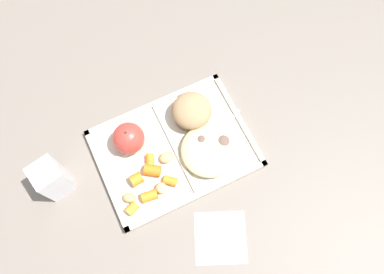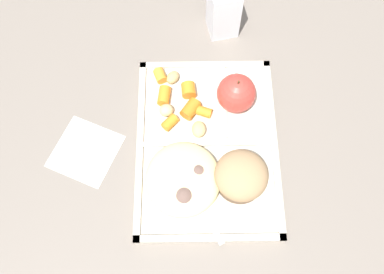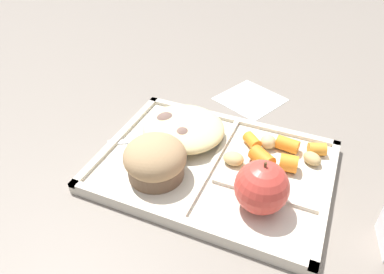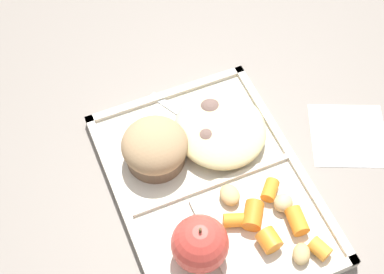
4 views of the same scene
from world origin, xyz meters
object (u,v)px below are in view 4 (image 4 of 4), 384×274
at_px(lunch_tray, 211,188).
at_px(bran_muffin, 155,147).
at_px(green_apple, 200,244).
at_px(plastic_fork, 191,123).

xyz_separation_m(lunch_tray, bran_muffin, (0.07, 0.05, 0.03)).
height_order(lunch_tray, green_apple, green_apple).
relative_size(green_apple, plastic_fork, 0.60).
height_order(bran_muffin, plastic_fork, bran_muffin).
xyz_separation_m(green_apple, plastic_fork, (0.19, -0.07, -0.03)).
relative_size(lunch_tray, green_apple, 4.43).
bearing_deg(lunch_tray, green_apple, 147.42).
height_order(lunch_tray, plastic_fork, lunch_tray).
bearing_deg(green_apple, lunch_tray, -32.58).
distance_m(bran_muffin, plastic_fork, 0.08).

